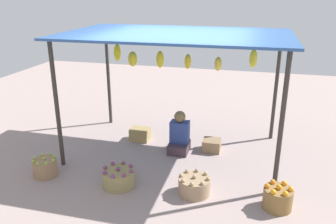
% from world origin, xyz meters
% --- Properties ---
extents(ground_plane, '(14.00, 14.00, 0.00)m').
position_xyz_m(ground_plane, '(0.00, 0.00, 0.00)').
color(ground_plane, gray).
extents(market_stall_structure, '(3.78, 2.34, 2.16)m').
position_xyz_m(market_stall_structure, '(-0.01, 0.01, 2.00)').
color(market_stall_structure, '#38332D').
rests_on(market_stall_structure, ground).
extents(vendor_person, '(0.36, 0.44, 0.78)m').
position_xyz_m(vendor_person, '(0.08, -0.01, 0.30)').
color(vendor_person, '#43313C').
rests_on(vendor_person, ground).
extents(basket_limes, '(0.38, 0.38, 0.32)m').
position_xyz_m(basket_limes, '(-1.82, -1.42, 0.14)').
color(basket_limes, '#9C7653').
rests_on(basket_limes, ground).
extents(basket_purple_onions, '(0.50, 0.50, 0.31)m').
position_xyz_m(basket_purple_onions, '(-0.56, -1.41, 0.13)').
color(basket_purple_onions, '#978754').
rests_on(basket_purple_onions, ground).
extents(basket_potatoes, '(0.47, 0.47, 0.30)m').
position_xyz_m(basket_potatoes, '(0.60, -1.34, 0.13)').
color(basket_potatoes, '#9D7E5F').
rests_on(basket_potatoes, ground).
extents(basket_oranges, '(0.40, 0.40, 0.37)m').
position_xyz_m(basket_oranges, '(1.77, -1.40, 0.16)').
color(basket_oranges, olive).
rests_on(basket_oranges, ground).
extents(wooden_crate_near_vendor, '(0.37, 0.29, 0.24)m').
position_xyz_m(wooden_crate_near_vendor, '(-0.79, 0.28, 0.12)').
color(wooden_crate_near_vendor, '#A18750').
rests_on(wooden_crate_near_vendor, ground).
extents(wooden_crate_stacked_rear, '(0.33, 0.31, 0.21)m').
position_xyz_m(wooden_crate_stacked_rear, '(0.66, 0.16, 0.11)').
color(wooden_crate_stacked_rear, '#8C6E4D').
rests_on(wooden_crate_stacked_rear, ground).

